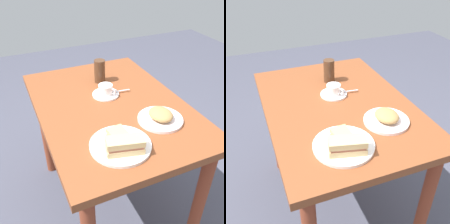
{
  "view_description": "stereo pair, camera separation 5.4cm",
  "coord_description": "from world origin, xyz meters",
  "views": [
    {
      "loc": [
        1.08,
        -0.47,
        1.5
      ],
      "look_at": [
        0.12,
        -0.04,
        0.8
      ],
      "focal_mm": 42.72,
      "sensor_mm": 36.0,
      "label": 1
    },
    {
      "loc": [
        1.1,
        -0.42,
        1.5
      ],
      "look_at": [
        0.12,
        -0.04,
        0.8
      ],
      "focal_mm": 42.72,
      "sensor_mm": 36.0,
      "label": 2
    }
  ],
  "objects": [
    {
      "name": "ground_plane",
      "position": [
        0.0,
        0.0,
        0.0
      ],
      "size": [
        6.0,
        6.0,
        0.0
      ],
      "primitive_type": "plane",
      "color": "#474857"
    },
    {
      "name": "dining_table",
      "position": [
        0.0,
        0.0,
        0.65
      ],
      "size": [
        1.05,
        0.74,
        0.77
      ],
      "color": "brown",
      "rests_on": "ground_plane"
    },
    {
      "name": "sandwich_plate",
      "position": [
        0.33,
        -0.1,
        0.78
      ],
      "size": [
        0.26,
        0.26,
        0.01
      ],
      "primitive_type": "cylinder",
      "color": "white",
      "rests_on": "dining_table"
    },
    {
      "name": "sandwich_front",
      "position": [
        0.32,
        -0.1,
        0.81
      ],
      "size": [
        0.13,
        0.08,
        0.05
      ],
      "color": "tan",
      "rests_on": "sandwich_plate"
    },
    {
      "name": "sandwich_back",
      "position": [
        0.37,
        -0.1,
        0.82
      ],
      "size": [
        0.1,
        0.16,
        0.06
      ],
      "color": "#D8B97C",
      "rests_on": "sandwich_plate"
    },
    {
      "name": "coffee_saucer",
      "position": [
        -0.09,
        0.01,
        0.78
      ],
      "size": [
        0.15,
        0.15,
        0.01
      ],
      "primitive_type": "cylinder",
      "color": "white",
      "rests_on": "dining_table"
    },
    {
      "name": "coffee_cup",
      "position": [
        -0.09,
        0.01,
        0.81
      ],
      "size": [
        0.09,
        0.08,
        0.05
      ],
      "color": "white",
      "rests_on": "coffee_saucer"
    },
    {
      "name": "spoon",
      "position": [
        -0.08,
        0.09,
        0.79
      ],
      "size": [
        0.02,
        0.1,
        0.01
      ],
      "color": "silver",
      "rests_on": "coffee_saucer"
    },
    {
      "name": "side_plate",
      "position": [
        0.23,
        0.15,
        0.78
      ],
      "size": [
        0.21,
        0.21,
        0.01
      ],
      "primitive_type": "cylinder",
      "color": "white",
      "rests_on": "dining_table"
    },
    {
      "name": "side_food_pile",
      "position": [
        0.23,
        0.15,
        0.81
      ],
      "size": [
        0.13,
        0.11,
        0.04
      ],
      "primitive_type": "ellipsoid",
      "color": "#AE854C",
      "rests_on": "side_plate"
    },
    {
      "name": "drinking_glass",
      "position": [
        -0.26,
        0.04,
        0.84
      ],
      "size": [
        0.06,
        0.06,
        0.13
      ],
      "primitive_type": "cylinder",
      "color": "#4F321F",
      "rests_on": "dining_table"
    }
  ]
}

